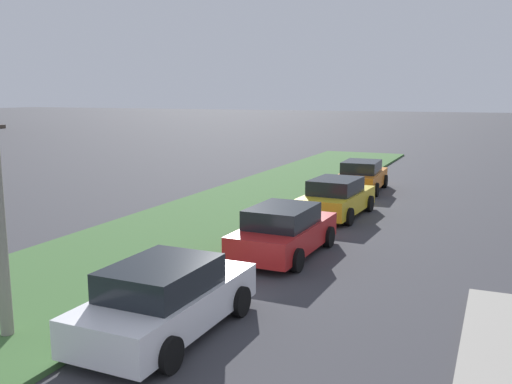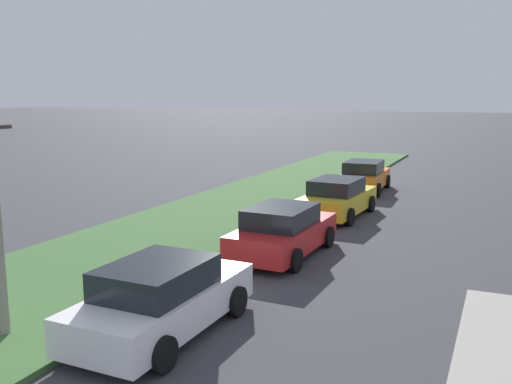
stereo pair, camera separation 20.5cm
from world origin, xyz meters
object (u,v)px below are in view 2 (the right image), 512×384
at_px(streetlight, 0,107).
at_px(parked_car_yellow, 338,198).
at_px(parked_car_white, 162,298).
at_px(parked_car_red, 283,231).
at_px(parked_car_orange, 364,176).

bearing_deg(streetlight, parked_car_yellow, -10.33).
distance_m(parked_car_white, parked_car_red, 6.00).
height_order(parked_car_yellow, parked_car_orange, same).
xyz_separation_m(parked_car_white, parked_car_yellow, (11.77, -0.13, 0.00)).
height_order(parked_car_white, streetlight, streetlight).
bearing_deg(parked_car_red, parked_car_yellow, 1.89).
bearing_deg(parked_car_yellow, parked_car_orange, 7.14).
distance_m(parked_car_orange, streetlight, 19.66).
distance_m(parked_car_yellow, parked_car_orange, 6.02).
height_order(parked_car_white, parked_car_yellow, same).
bearing_deg(parked_car_yellow, streetlight, 172.80).
bearing_deg(parked_car_red, parked_car_white, -180.00).
relative_size(parked_car_yellow, parked_car_orange, 1.01).
relative_size(parked_car_orange, streetlight, 0.58).
xyz_separation_m(parked_car_white, parked_car_red, (5.99, -0.16, 0.00)).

